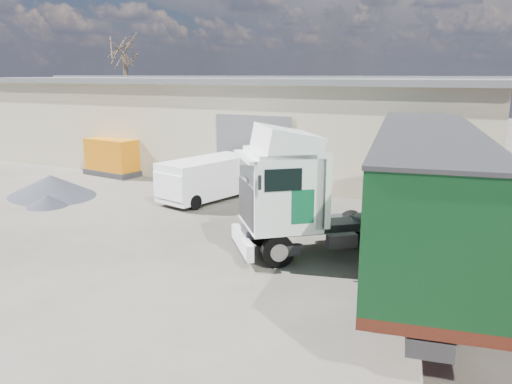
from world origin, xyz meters
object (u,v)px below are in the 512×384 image
at_px(orange_skip, 116,159).
at_px(bare_tree, 124,42).
at_px(panel_van, 204,179).
at_px(tractor_unit, 304,200).
at_px(box_trailer, 425,186).

bearing_deg(orange_skip, bare_tree, 133.94).
relative_size(bare_tree, panel_van, 1.98).
xyz_separation_m(tractor_unit, box_trailer, (3.52, 0.15, 0.78)).
distance_m(tractor_unit, orange_skip, 15.79).
xyz_separation_m(bare_tree, orange_skip, (7.50, -10.20, -7.04)).
distance_m(panel_van, orange_skip, 8.18).
bearing_deg(orange_skip, box_trailer, -14.68).
relative_size(box_trailer, orange_skip, 3.58).
bearing_deg(tractor_unit, box_trailer, 53.58).
bearing_deg(tractor_unit, bare_tree, -168.17).
distance_m(bare_tree, orange_skip, 14.48).
height_order(box_trailer, panel_van, box_trailer).
distance_m(bare_tree, panel_van, 21.22).
height_order(panel_van, orange_skip, orange_skip).
xyz_separation_m(bare_tree, tractor_unit, (21.46, -17.53, -6.21)).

